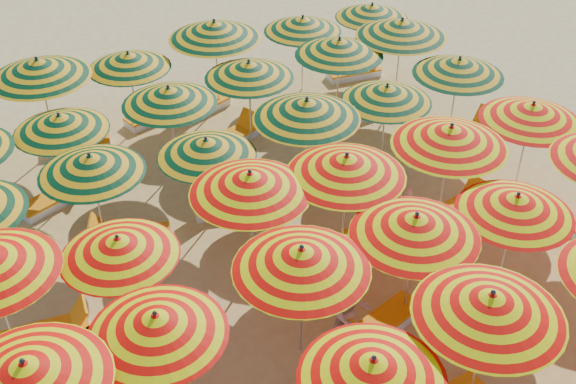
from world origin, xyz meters
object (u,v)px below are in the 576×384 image
object	(u,v)px
umbrella_41	(372,11)
lounger_15	(362,236)
umbrella_34	(339,47)
lounger_20	(471,133)
umbrella_21	(346,166)
lounger_26	(80,143)
umbrella_38	(129,61)
umbrella_16	(516,205)
umbrella_33	(249,70)
umbrella_23	(532,112)
lounger_28	(202,108)
umbrella_26	(206,148)
umbrella_9	(490,305)
lounger_19	(280,188)
lounger_16	(457,209)
lounger_24	(355,114)
umbrella_32	(169,96)
umbrella_19	(119,247)
lounger_11	(383,323)
lounger_22	(55,198)
lounger_14	(108,331)
beachgoer_a	(404,215)
umbrella_22	(450,136)
umbrella_39	(214,30)
umbrella_25	(91,164)
umbrella_35	(402,28)
umbrella_8	(373,369)
lounger_17	(129,236)
lounger_18	(228,206)
lounger_23	(232,138)
umbrella_13	(156,324)
lounger_27	(155,115)
umbrella_14	(301,259)
umbrella_40	(303,24)
umbrella_31	(60,123)
umbrella_12	(26,374)
umbrella_28	(387,94)
lounger_13	(47,333)
beachgoer_b	(350,313)
umbrella_20	(250,183)
umbrella_37	(38,68)

from	to	relation	value
umbrella_41	lounger_15	size ratio (longest dim) A/B	1.36
umbrella_34	lounger_20	size ratio (longest dim) A/B	1.52
umbrella_21	lounger_26	distance (m)	8.38
umbrella_34	umbrella_38	world-z (taller)	umbrella_34
umbrella_16	umbrella_33	bearing A→B (deg)	106.59
umbrella_23	umbrella_41	bearing A→B (deg)	88.99
lounger_28	umbrella_26	bearing A→B (deg)	50.37
umbrella_9	lounger_19	distance (m)	7.45
lounger_16	lounger_24	xyz separation A→B (m)	(0.16, 4.96, 0.00)
umbrella_41	umbrella_32	bearing A→B (deg)	-161.43
umbrella_19	umbrella_38	bearing A→B (deg)	71.90
lounger_11	lounger_22	size ratio (longest dim) A/B	1.00
lounger_19	lounger_24	world-z (taller)	same
lounger_14	beachgoer_a	bearing A→B (deg)	-21.33
umbrella_33	lounger_14	world-z (taller)	umbrella_33
umbrella_21	umbrella_22	distance (m)	2.56
umbrella_34	umbrella_39	bearing A→B (deg)	140.56
umbrella_25	umbrella_35	distance (m)	9.76
umbrella_9	lounger_26	xyz separation A→B (m)	(-4.18, 11.42, -2.20)
umbrella_8	umbrella_23	size ratio (longest dim) A/B	0.93
lounger_17	umbrella_34	bearing A→B (deg)	-138.41
umbrella_21	lounger_15	xyz separation A→B (m)	(0.60, 0.11, -2.19)
lounger_18	lounger_23	xyz separation A→B (m)	(1.30, 2.82, 0.00)
umbrella_13	lounger_27	distance (m)	10.44
umbrella_21	umbrella_22	xyz separation A→B (m)	(2.56, -0.09, 0.04)
umbrella_9	umbrella_14	size ratio (longest dim) A/B	0.91
umbrella_40	umbrella_31	bearing A→B (deg)	-162.78
umbrella_12	lounger_16	bearing A→B (deg)	13.87
umbrella_28	umbrella_32	distance (m)	5.33
lounger_24	umbrella_26	bearing A→B (deg)	20.92
lounger_13	lounger_26	bearing A→B (deg)	76.64
umbrella_32	lounger_27	world-z (taller)	umbrella_32
umbrella_16	lounger_23	distance (m)	8.50
lounger_13	beachgoer_b	xyz separation A→B (m)	(5.18, -2.71, 0.64)
lounger_11	lounger_17	distance (m)	6.11
lounger_11	lounger_23	xyz separation A→B (m)	(0.06, 7.70, 0.00)
umbrella_39	lounger_27	size ratio (longest dim) A/B	1.80
umbrella_20	umbrella_16	bearing A→B (deg)	-32.44
lounger_20	lounger_26	bearing A→B (deg)	138.60
umbrella_26	lounger_17	bearing A→B (deg)	174.30
umbrella_26	lounger_26	world-z (taller)	umbrella_26
umbrella_12	umbrella_39	distance (m)	12.09
umbrella_20	lounger_22	size ratio (longest dim) A/B	1.80
umbrella_26	umbrella_37	bearing A→B (deg)	118.13
lounger_16	lounger_17	distance (m)	7.70
umbrella_13	lounger_20	distance (m)	11.72
umbrella_20	lounger_14	size ratio (longest dim) A/B	1.80
lounger_26	umbrella_19	bearing A→B (deg)	-85.15
umbrella_31	lounger_17	world-z (taller)	umbrella_31
lounger_20	umbrella_22	bearing A→B (deg)	-156.59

